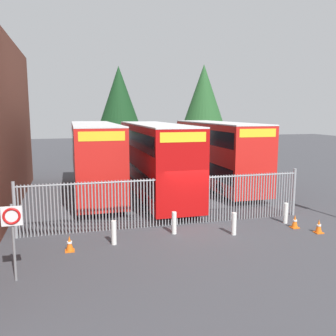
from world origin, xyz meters
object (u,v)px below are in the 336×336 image
Objects in this scene: bollard_far_right at (286,213)px; speed_limit_sign_post at (12,225)px; bollard_near_left at (114,233)px; double_decker_bus_near_gate at (156,158)px; bollard_near_right at (234,224)px; double_decker_bus_behind_fence_left at (95,157)px; traffic_cone_mid_forecourt at (319,226)px; traffic_cone_by_gate at (70,244)px; traffic_cone_near_kerb at (295,222)px; double_decker_bus_behind_fence_right at (217,152)px; bollard_center_front at (174,223)px.

speed_limit_sign_post reaches higher than bollard_far_right.
double_decker_bus_near_gate is at bearing 64.77° from bollard_near_left.
double_decker_bus_near_gate is at bearing 54.98° from speed_limit_sign_post.
bollard_near_right is 8.62m from speed_limit_sign_post.
traffic_cone_mid_forecourt is (8.66, -9.56, -2.13)m from double_decker_bus_behind_fence_left.
double_decker_bus_behind_fence_left is 9.32m from traffic_cone_by_gate.
traffic_cone_mid_forecourt is (8.58, -0.91, -0.19)m from bollard_near_left.
double_decker_bus_behind_fence_right is at bearing 89.31° from traffic_cone_near_kerb.
traffic_cone_by_gate is at bearing -100.08° from double_decker_bus_behind_fence_left.
traffic_cone_near_kerb is (9.66, 0.23, 0.00)m from traffic_cone_by_gate.
double_decker_bus_near_gate is 8.14m from bollard_far_right.
double_decker_bus_near_gate and double_decker_bus_behind_fence_right have the same top height.
double_decker_bus_behind_fence_left is at bearing -176.67° from double_decker_bus_behind_fence_right.
double_decker_bus_near_gate is 7.68m from bollard_near_right.
double_decker_bus_behind_fence_right is at bearing 89.28° from bollard_far_right.
bollard_center_front is 1.61× the size of traffic_cone_near_kerb.
double_decker_bus_behind_fence_left is at bearing 155.03° from double_decker_bus_near_gate.
bollard_near_right and bollard_far_right have the same top height.
traffic_cone_by_gate and traffic_cone_near_kerb have the same top height.
traffic_cone_by_gate is at bearing -124.21° from double_decker_bus_near_gate.
double_decker_bus_behind_fence_right is at bearing 43.91° from traffic_cone_by_gate.
bollard_far_right is 1.61× the size of traffic_cone_near_kerb.
double_decker_bus_behind_fence_left is (-3.41, 1.59, 0.00)m from double_decker_bus_near_gate.
double_decker_bus_near_gate is at bearing 126.25° from bollard_far_right.
bollard_far_right is 1.61× the size of traffic_cone_mid_forecourt.
bollard_center_front is (2.60, 0.58, 0.00)m from bollard_near_left.
traffic_cone_mid_forecourt is at bearing -47.84° from double_decker_bus_behind_fence_left.
double_decker_bus_near_gate is 11.50m from speed_limit_sign_post.
speed_limit_sign_post is at bearing -153.51° from bollard_center_front.
bollard_center_front is 6.68m from speed_limit_sign_post.
double_decker_bus_behind_fence_left reaches higher than bollard_far_right.
double_decker_bus_behind_fence_left and double_decker_bus_behind_fence_right have the same top height.
double_decker_bus_behind_fence_right is at bearing 57.21° from bollard_center_front.
bollard_near_left and bollard_center_front have the same top height.
speed_limit_sign_post is (-11.26, -3.03, 1.30)m from bollard_far_right.
double_decker_bus_behind_fence_right is 10.34m from bollard_center_front.
double_decker_bus_near_gate is at bearing -156.66° from double_decker_bus_behind_fence_right.
double_decker_bus_behind_fence_right reaches higher than traffic_cone_mid_forecourt.
double_decker_bus_behind_fence_right is (8.19, 0.48, 0.00)m from double_decker_bus_behind_fence_left.
bollard_far_right is at bearing 1.10° from bollard_center_front.
bollard_center_front and bollard_near_right have the same top height.
bollard_near_left is 4.99m from bollard_near_right.
double_decker_bus_behind_fence_left is 11.38× the size of bollard_near_left.
bollard_far_right is 9.72m from traffic_cone_by_gate.
double_decker_bus_behind_fence_right is at bearing 92.68° from traffic_cone_mid_forecourt.
bollard_center_front is at bearing 173.30° from traffic_cone_near_kerb.
bollard_far_right is (5.40, 0.10, 0.00)m from bollard_center_front.
double_decker_bus_near_gate is 5.20m from double_decker_bus_behind_fence_right.
bollard_near_left is 4.22m from speed_limit_sign_post.
speed_limit_sign_post reaches higher than bollard_center_front.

